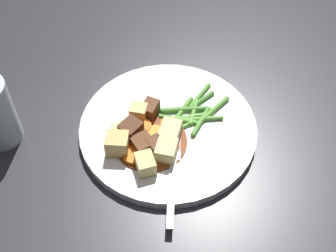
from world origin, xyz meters
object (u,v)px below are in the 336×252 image
Objects in this scene: carrot_slice_0 at (137,157)px; potato_chunk_5 at (121,131)px; carrot_slice_3 at (143,127)px; carrot_slice_2 at (156,136)px; potato_chunk_4 at (117,144)px; meat_chunk_1 at (158,145)px; carrot_slice_1 at (169,126)px; meat_chunk_2 at (143,144)px; meat_chunk_3 at (131,130)px; meat_chunk_0 at (149,110)px; potato_chunk_0 at (170,132)px; fork at (172,172)px; potato_chunk_3 at (139,112)px; potato_chunk_1 at (145,164)px; potato_chunk_2 at (166,151)px; dinner_plate at (168,129)px.

carrot_slice_0 is 0.05m from potato_chunk_5.
carrot_slice_2 is at bearing 92.80° from carrot_slice_3.
meat_chunk_1 is at bearing 132.42° from potato_chunk_4.
meat_chunk_2 is (0.06, -0.00, 0.01)m from carrot_slice_1.
carrot_slice_1 is at bearing 145.50° from meat_chunk_3.
meat_chunk_0 is 1.00× the size of meat_chunk_1.
potato_chunk_0 is 1.21× the size of meat_chunk_1.
potato_chunk_5 is at bearing -91.31° from fork.
potato_chunk_3 is at bearing -131.94° from meat_chunk_2.
meat_chunk_3 is (0.02, -0.03, 0.01)m from carrot_slice_2.
potato_chunk_0 is 0.07m from potato_chunk_1.
carrot_slice_0 is 0.06m from fork.
potato_chunk_4 is at bearing -77.31° from carrot_slice_0.
meat_chunk_2 reaches higher than fork.
potato_chunk_5 reaches higher than carrot_slice_2.
potato_chunk_2 is (0.02, 0.04, 0.01)m from carrot_slice_2.
meat_chunk_2 is at bearing -2.29° from carrot_slice_1.
potato_chunk_1 is (0.07, 0.01, -0.00)m from potato_chunk_0.
carrot_slice_3 reaches higher than carrot_slice_2.
dinner_plate is 0.06m from potato_chunk_2.
potato_chunk_3 reaches higher than carrot_slice_0.
potato_chunk_4 is 0.09m from fork.
fork is at bearing 86.13° from meat_chunk_2.
potato_chunk_5 is (-0.02, -0.07, -0.00)m from potato_chunk_1.
potato_chunk_5 is at bearing -79.46° from potato_chunk_2.
potato_chunk_3 is (0.00, -0.07, -0.00)m from potato_chunk_0.
potato_chunk_5 is (0.06, -0.05, 0.01)m from carrot_slice_1.
dinner_plate is 9.22× the size of meat_chunk_2.
potato_chunk_3 is at bearing -105.07° from carrot_slice_2.
carrot_slice_2 is 0.07m from fork.
carrot_slice_2 is 1.12× the size of meat_chunk_2.
meat_chunk_0 is 0.99× the size of meat_chunk_2.
meat_chunk_0 reaches higher than carrot_slice_2.
carrot_slice_2 is 1.41× the size of potato_chunk_5.
potato_chunk_5 is at bearing -31.66° from carrot_slice_3.
carrot_slice_1 is 0.69× the size of potato_chunk_2.
carrot_slice_0 is 1.45× the size of carrot_slice_1.
potato_chunk_5 is 0.11m from fork.
meat_chunk_2 reaches higher than dinner_plate.
carrot_slice_0 is 1.44× the size of potato_chunk_5.
dinner_plate is 0.06m from meat_chunk_2.
meat_chunk_3 reaches higher than carrot_slice_2.
potato_chunk_1 is (0.05, 0.05, 0.01)m from carrot_slice_3.
dinner_plate is 0.04m from meat_chunk_0.
potato_chunk_2 is at bearing 64.38° from carrot_slice_2.
meat_chunk_1 is at bearing 72.50° from carrot_slice_3.
carrot_slice_2 is (0.03, -0.00, 0.00)m from carrot_slice_1.
carrot_slice_3 is at bearing -87.20° from carrot_slice_2.
dinner_plate is 11.70× the size of carrot_slice_1.
carrot_slice_2 is at bearing -154.31° from potato_chunk_1.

